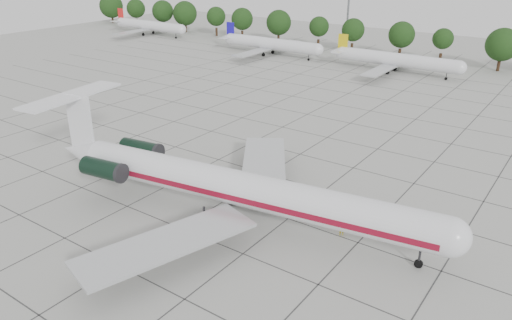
{
  "coord_description": "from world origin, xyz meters",
  "views": [
    {
      "loc": [
        31.75,
        -39.45,
        26.62
      ],
      "look_at": [
        0.86,
        4.21,
        3.5
      ],
      "focal_mm": 35.0,
      "sensor_mm": 36.0,
      "label": 1
    }
  ],
  "objects_px": {
    "bg_airliner_a": "(149,26)",
    "bg_airliner_b": "(271,44)",
    "bg_airliner_c": "(396,60)",
    "ground_crew": "(342,228)",
    "main_airliner": "(224,184)"
  },
  "relations": [
    {
      "from": "ground_crew",
      "to": "bg_airliner_a",
      "type": "xyz_separation_m",
      "value": [
        -104.11,
        73.53,
        2.1
      ]
    },
    {
      "from": "ground_crew",
      "to": "bg_airliner_c",
      "type": "bearing_deg",
      "value": -108.71
    },
    {
      "from": "ground_crew",
      "to": "bg_airliner_a",
      "type": "distance_m",
      "value": 127.48
    },
    {
      "from": "bg_airliner_b",
      "to": "main_airliner",
      "type": "bearing_deg",
      "value": -59.58
    },
    {
      "from": "bg_airliner_b",
      "to": "bg_airliner_c",
      "type": "bearing_deg",
      "value": -0.08
    },
    {
      "from": "ground_crew",
      "to": "bg_airliner_b",
      "type": "relative_size",
      "value": 0.06
    },
    {
      "from": "ground_crew",
      "to": "bg_airliner_b",
      "type": "height_order",
      "value": "bg_airliner_b"
    },
    {
      "from": "main_airliner",
      "to": "bg_airliner_a",
      "type": "xyz_separation_m",
      "value": [
        -92.33,
        77.4,
        -0.95
      ]
    },
    {
      "from": "bg_airliner_c",
      "to": "bg_airliner_a",
      "type": "bearing_deg",
      "value": 177.03
    },
    {
      "from": "bg_airliner_a",
      "to": "bg_airliner_b",
      "type": "bearing_deg",
      "value": -4.94
    },
    {
      "from": "main_airliner",
      "to": "bg_airliner_c",
      "type": "bearing_deg",
      "value": 88.79
    },
    {
      "from": "bg_airliner_b",
      "to": "ground_crew",
      "type": "bearing_deg",
      "value": -51.69
    },
    {
      "from": "main_airliner",
      "to": "bg_airliner_c",
      "type": "height_order",
      "value": "main_airliner"
    },
    {
      "from": "bg_airliner_a",
      "to": "ground_crew",
      "type": "bearing_deg",
      "value": -35.23
    },
    {
      "from": "ground_crew",
      "to": "bg_airliner_c",
      "type": "distance_m",
      "value": 72.35
    }
  ]
}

